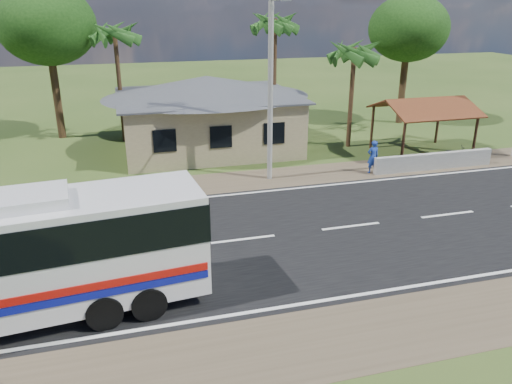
{
  "coord_description": "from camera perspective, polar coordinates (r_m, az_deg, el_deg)",
  "views": [
    {
      "loc": [
        -4.04,
        -16.69,
        8.58
      ],
      "look_at": [
        0.78,
        1.0,
        1.51
      ],
      "focal_mm": 35.0,
      "sensor_mm": 36.0,
      "label": 1
    }
  ],
  "objects": [
    {
      "name": "person",
      "position": [
        26.98,
        13.21,
        3.94
      ],
      "size": [
        0.66,
        0.45,
        1.77
      ],
      "primitive_type": "imported",
      "rotation": [
        0.0,
        0.0,
        3.18
      ],
      "color": "#1B3999",
      "rests_on": "ground"
    },
    {
      "name": "ground",
      "position": [
        19.2,
        -1.48,
        -5.48
      ],
      "size": [
        120.0,
        120.0,
        0.0
      ],
      "primitive_type": "plane",
      "color": "#2D4518",
      "rests_on": "ground"
    },
    {
      "name": "tree_behind_house",
      "position": [
        34.95,
        -22.8,
        17.14
      ],
      "size": [
        6.0,
        6.0,
        9.61
      ],
      "color": "#47301E",
      "rests_on": "ground"
    },
    {
      "name": "waiting_shed",
      "position": [
        30.97,
        18.72,
        9.09
      ],
      "size": [
        5.2,
        4.48,
        3.35
      ],
      "color": "#372114",
      "rests_on": "ground"
    },
    {
      "name": "tree_behind_shed",
      "position": [
        38.39,
        17.04,
        17.38
      ],
      "size": [
        5.6,
        5.6,
        9.02
      ],
      "color": "#47301E",
      "rests_on": "ground"
    },
    {
      "name": "utility_poles",
      "position": [
        24.29,
        0.92,
        14.43
      ],
      "size": [
        32.8,
        2.22,
        11.0
      ],
      "color": "#9E9E99",
      "rests_on": "ground"
    },
    {
      "name": "palm_far",
      "position": [
        32.75,
        -15.86,
        17.0
      ],
      "size": [
        2.8,
        2.8,
        7.7
      ],
      "color": "#47301E",
      "rests_on": "ground"
    },
    {
      "name": "palm_near",
      "position": [
        30.96,
        11.17,
        15.38
      ],
      "size": [
        2.8,
        2.8,
        6.7
      ],
      "color": "#47301E",
      "rests_on": "ground"
    },
    {
      "name": "palm_mid",
      "position": [
        33.75,
        2.19,
        18.65
      ],
      "size": [
        2.8,
        2.8,
        8.2
      ],
      "color": "#47301E",
      "rests_on": "ground"
    },
    {
      "name": "house",
      "position": [
        30.69,
        -5.59,
        9.83
      ],
      "size": [
        12.4,
        10.0,
        5.0
      ],
      "color": "tan",
      "rests_on": "ground"
    },
    {
      "name": "concrete_barrier",
      "position": [
        28.64,
        19.65,
        3.33
      ],
      "size": [
        7.0,
        0.3,
        0.9
      ],
      "primitive_type": "cube",
      "color": "#9E9E99",
      "rests_on": "ground"
    },
    {
      "name": "motorcycle",
      "position": [
        30.24,
        21.56,
        4.04
      ],
      "size": [
        1.92,
        1.27,
        0.95
      ],
      "primitive_type": "imported",
      "rotation": [
        0.0,
        0.0,
        1.19
      ],
      "color": "black",
      "rests_on": "ground"
    },
    {
      "name": "road",
      "position": [
        19.19,
        -1.48,
        -5.45
      ],
      "size": [
        120.0,
        16.0,
        0.03
      ],
      "color": "black",
      "rests_on": "ground"
    }
  ]
}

